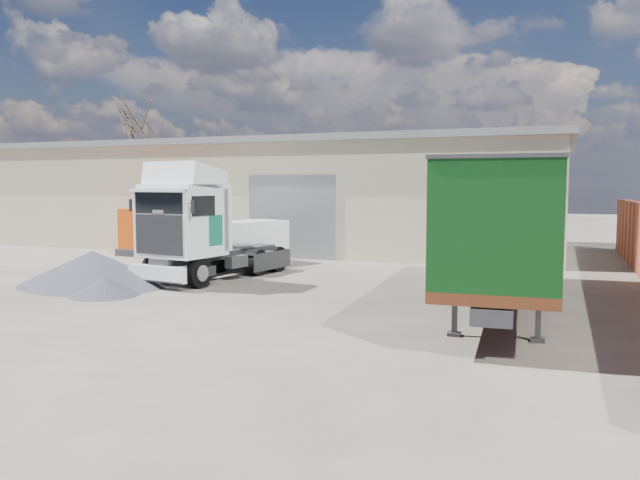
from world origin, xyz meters
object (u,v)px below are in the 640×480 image
(tractor_unit, at_px, (198,232))
(orange_skip, at_px, (160,235))
(panel_van, at_px, (231,243))
(box_trailer, at_px, (503,220))
(bare_tree, at_px, (132,113))

(tractor_unit, xyz_separation_m, orange_skip, (-5.69, 5.85, -0.72))
(panel_van, relative_size, orange_skip, 1.27)
(box_trailer, relative_size, orange_skip, 3.12)
(panel_van, distance_m, orange_skip, 5.16)
(orange_skip, bearing_deg, box_trailer, -17.29)
(box_trailer, xyz_separation_m, panel_van, (-10.64, 4.76, -1.35))
(tractor_unit, height_order, box_trailer, tractor_unit)
(bare_tree, bearing_deg, box_trailer, -35.17)
(bare_tree, height_order, panel_van, bare_tree)
(bare_tree, xyz_separation_m, tractor_unit, (15.69, -17.00, -6.29))
(bare_tree, distance_m, box_trailer, 31.58)
(tractor_unit, xyz_separation_m, box_trailer, (9.70, -0.90, 0.61))
(orange_skip, bearing_deg, tractor_unit, -39.41)
(bare_tree, height_order, orange_skip, bare_tree)
(panel_van, bearing_deg, tractor_unit, -52.02)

